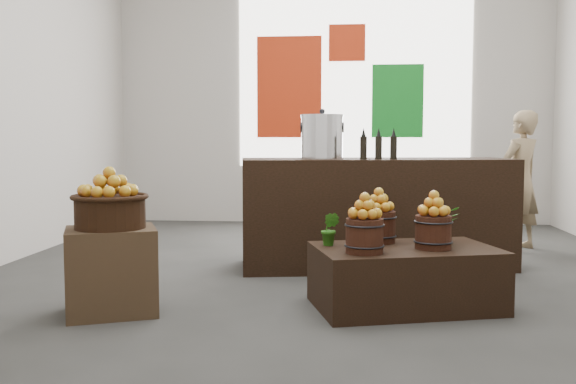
# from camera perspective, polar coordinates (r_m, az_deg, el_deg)

# --- Properties ---
(ground) EXTENTS (7.00, 7.00, 0.00)m
(ground) POSITION_cam_1_polar(r_m,az_deg,el_deg) (5.66, 3.13, -7.28)
(ground) COLOR #363634
(ground) RESTS_ON ground
(back_wall) EXTENTS (6.00, 0.04, 4.00)m
(back_wall) POSITION_cam_1_polar(r_m,az_deg,el_deg) (9.07, 3.96, 9.92)
(back_wall) COLOR #B5AFA7
(back_wall) RESTS_ON ground
(back_opening) EXTENTS (3.20, 0.02, 2.40)m
(back_opening) POSITION_cam_1_polar(r_m,az_deg,el_deg) (9.05, 5.89, 9.92)
(back_opening) COLOR white
(back_opening) RESTS_ON back_wall
(deco_red_left) EXTENTS (0.90, 0.04, 1.40)m
(deco_red_left) POSITION_cam_1_polar(r_m,az_deg,el_deg) (9.06, 0.11, 9.30)
(deco_red_left) COLOR #B82A0E
(deco_red_left) RESTS_ON back_wall
(deco_green_right) EXTENTS (0.70, 0.04, 1.00)m
(deco_green_right) POSITION_cam_1_polar(r_m,az_deg,el_deg) (9.04, 9.71, 7.98)
(deco_green_right) COLOR #127620
(deco_green_right) RESTS_ON back_wall
(deco_red_upper) EXTENTS (0.50, 0.04, 0.50)m
(deco_red_upper) POSITION_cam_1_polar(r_m,az_deg,el_deg) (9.10, 5.27, 13.07)
(deco_red_upper) COLOR #B82A0E
(deco_red_upper) RESTS_ON back_wall
(crate) EXTENTS (0.72, 0.66, 0.58)m
(crate) POSITION_cam_1_polar(r_m,az_deg,el_deg) (4.51, -15.42, -6.78)
(crate) COLOR #452E20
(crate) RESTS_ON ground
(wicker_basket) EXTENTS (0.47, 0.47, 0.21)m
(wicker_basket) POSITION_cam_1_polar(r_m,az_deg,el_deg) (4.45, -15.53, -1.76)
(wicker_basket) COLOR black
(wicker_basket) RESTS_ON crate
(apples_in_basket) EXTENTS (0.36, 0.36, 0.19)m
(apples_in_basket) POSITION_cam_1_polar(r_m,az_deg,el_deg) (4.43, -15.59, 0.85)
(apples_in_basket) COLOR maroon
(apples_in_basket) RESTS_ON wicker_basket
(display_table) EXTENTS (1.39, 1.06, 0.43)m
(display_table) POSITION_cam_1_polar(r_m,az_deg,el_deg) (4.58, 10.37, -7.48)
(display_table) COLOR black
(display_table) RESTS_ON ground
(apple_bucket_front_left) EXTENTS (0.25, 0.25, 0.23)m
(apple_bucket_front_left) POSITION_cam_1_polar(r_m,az_deg,el_deg) (4.25, 6.81, -3.90)
(apple_bucket_front_left) COLOR #37180F
(apple_bucket_front_left) RESTS_ON display_table
(apples_in_bucket_front_left) EXTENTS (0.19, 0.19, 0.17)m
(apples_in_bucket_front_left) POSITION_cam_1_polar(r_m,az_deg,el_deg) (4.23, 6.83, -1.25)
(apples_in_bucket_front_left) COLOR maroon
(apples_in_bucket_front_left) RESTS_ON apple_bucket_front_left
(apple_bucket_front_right) EXTENTS (0.25, 0.25, 0.23)m
(apple_bucket_front_right) POSITION_cam_1_polar(r_m,az_deg,el_deg) (4.50, 12.79, -3.51)
(apple_bucket_front_right) COLOR #37180F
(apple_bucket_front_right) RESTS_ON display_table
(apples_in_bucket_front_right) EXTENTS (0.19, 0.19, 0.17)m
(apples_in_bucket_front_right) POSITION_cam_1_polar(r_m,az_deg,el_deg) (4.47, 12.83, -1.01)
(apples_in_bucket_front_right) COLOR maroon
(apples_in_bucket_front_right) RESTS_ON apple_bucket_front_right
(apple_bucket_rear) EXTENTS (0.25, 0.25, 0.23)m
(apple_bucket_rear) POSITION_cam_1_polar(r_m,az_deg,el_deg) (4.70, 8.03, -3.09)
(apple_bucket_rear) COLOR #37180F
(apple_bucket_rear) RESTS_ON display_table
(apples_in_bucket_rear) EXTENTS (0.19, 0.19, 0.17)m
(apples_in_bucket_rear) POSITION_cam_1_polar(r_m,az_deg,el_deg) (4.67, 8.06, -0.70)
(apples_in_bucket_rear) COLOR maroon
(apples_in_bucket_rear) RESTS_ON apple_bucket_rear
(herb_garnish_right) EXTENTS (0.28, 0.25, 0.27)m
(herb_garnish_right) POSITION_cam_1_polar(r_m,az_deg,el_deg) (4.77, 13.50, -2.80)
(herb_garnish_right) COLOR #256415
(herb_garnish_right) RESTS_ON display_table
(herb_garnish_left) EXTENTS (0.16, 0.14, 0.24)m
(herb_garnish_left) POSITION_cam_1_polar(r_m,az_deg,el_deg) (4.52, 3.77, -3.30)
(herb_garnish_left) COLOR #256415
(herb_garnish_left) RESTS_ON display_table
(counter) EXTENTS (2.53, 1.15, 1.00)m
(counter) POSITION_cam_1_polar(r_m,az_deg,el_deg) (5.94, 7.80, -1.86)
(counter) COLOR black
(counter) RESTS_ON ground
(stock_pot_left) EXTENTS (0.38, 0.38, 0.38)m
(stock_pot_left) POSITION_cam_1_polar(r_m,az_deg,el_deg) (5.82, 3.05, 4.83)
(stock_pot_left) COLOR silver
(stock_pot_left) RESTS_ON counter
(oil_cruets) EXTENTS (0.27, 0.11, 0.28)m
(oil_cruets) POSITION_cam_1_polar(r_m,az_deg,el_deg) (5.67, 8.38, 4.28)
(oil_cruets) COLOR black
(oil_cruets) RESTS_ON counter
(shopper) EXTENTS (0.64, 0.62, 1.48)m
(shopper) POSITION_cam_1_polar(r_m,az_deg,el_deg) (7.26, 19.90, 1.00)
(shopper) COLOR #8E7857
(shopper) RESTS_ON ground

